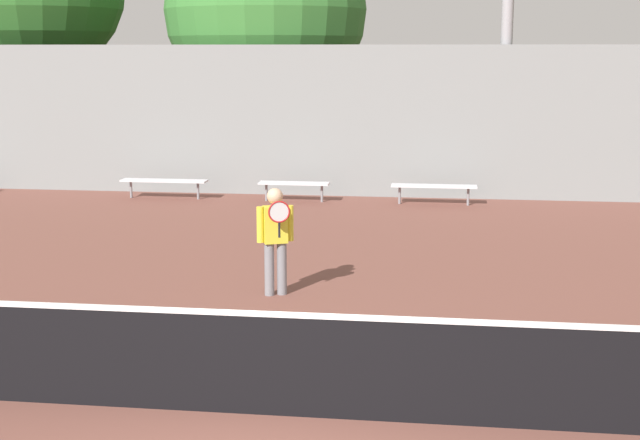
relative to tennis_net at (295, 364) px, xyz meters
The scene contains 8 objects.
ground_plane 0.53m from the tennis_net, ahead, with size 100.00×100.00×0.00m, color brown.
tennis_net is the anchor object (origin of this frame).
tennis_player 4.36m from the tennis_net, 102.89° to the left, with size 0.51×0.49×1.56m.
bench_courtside_far 12.33m from the tennis_net, 99.29° to the left, with size 1.64×0.40×0.45m.
bench_adjacent_court 12.23m from the tennis_net, 84.20° to the left, with size 1.94×0.40×0.45m.
bench_by_gate 13.20m from the tennis_net, 112.77° to the left, with size 2.05×0.40×0.45m.
back_fence 13.18m from the tennis_net, 90.00° to the left, with size 28.84×0.06×3.60m.
tree_green_tall 16.90m from the tennis_net, 101.83° to the left, with size 5.42×5.42×7.23m.
Camera 1 is at (1.30, -8.02, 3.51)m, focal length 50.00 mm.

